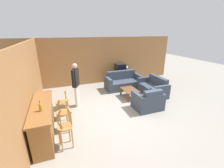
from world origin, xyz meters
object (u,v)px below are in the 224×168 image
Objects in this scene: table_lamp at (126,66)px; bottle at (40,106)px; loveseat_right at (153,88)px; tv_unit at (120,77)px; bar_chair_near at (65,129)px; bar_chair_far at (62,104)px; couch_far at (123,82)px; coffee_table at (130,91)px; tv at (120,68)px; bar_chair_mid at (64,114)px; armchair_near at (148,101)px; person_by_window at (76,83)px.

bottle is at bearing -136.90° from table_lamp.
tv_unit is (-0.74, 2.27, -0.03)m from loveseat_right.
bar_chair_far is at bearing 90.00° from bar_chair_near.
bottle is at bearing -140.55° from couch_far.
bar_chair_near is at bearing -128.08° from tv_unit.
coffee_table is at bearing -111.02° from table_lamp.
tv is at bearing 77.46° from coffee_table.
armchair_near is (3.16, 0.26, -0.23)m from bar_chair_mid.
bar_chair_near is at bearing -152.90° from loveseat_right.
coffee_table is 1.82× the size of table_lamp.
bar_chair_mid reaches higher than couch_far.
armchair_near is 0.59× the size of person_by_window.
bar_chair_far reaches higher than armchair_near.
bar_chair_near is 4.74m from loveseat_right.
couch_far is 1.82× the size of armchair_near.
tv_unit is (0.50, 2.24, -0.05)m from coffee_table.
armchair_near reaches higher than coffee_table.
bar_chair_far is 0.71× the size of loveseat_right.
person_by_window is at bearing -142.33° from tv_unit.
bar_chair_far is at bearing -139.40° from tv.
tv_unit is at bearing 46.78° from bar_chair_mid.
armchair_near is 3.56m from table_lamp.
bar_chair_mid is 2.18× the size of table_lamp.
person_by_window is (-2.60, -1.20, 0.70)m from couch_far.
tv_unit is 5.77m from bottle.
bar_chair_mid is 0.57× the size of couch_far.
bar_chair_near is 1.07× the size of tv_unit.
tv is at bearing -179.52° from table_lamp.
bottle is at bearing -170.08° from armchair_near.
tv_unit is at bearing 51.92° from bar_chair_near.
bar_chair_near is at bearing -143.58° from coffee_table.
table_lamp is at bearing 43.10° from bottle.
bar_chair_far reaches higher than table_lamp.
loveseat_right is at bearing -71.94° from tv_unit.
bar_chair_far is 1.91× the size of tv.
bar_chair_mid and bar_chair_far have the same top height.
bar_chair_near is 1.91× the size of tv.
loveseat_right reaches higher than coffee_table.
coffee_table is at bearing 26.11° from bar_chair_mid.
bottle reaches higher than tv.
tv_unit is at bearing 90.00° from tv.
couch_far is at bearing 128.84° from loveseat_right.
tv_unit is at bearing 84.87° from armchair_near.
bar_chair_far is 3.76m from couch_far.
bar_chair_far is 1.07× the size of tv_unit.
bar_chair_far reaches higher than coffee_table.
bottle reaches higher than bar_chair_mid.
loveseat_right is at bearing 27.10° from bar_chair_near.
bottle is at bearing -115.59° from bar_chair_far.
tv is 3.63m from person_by_window.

